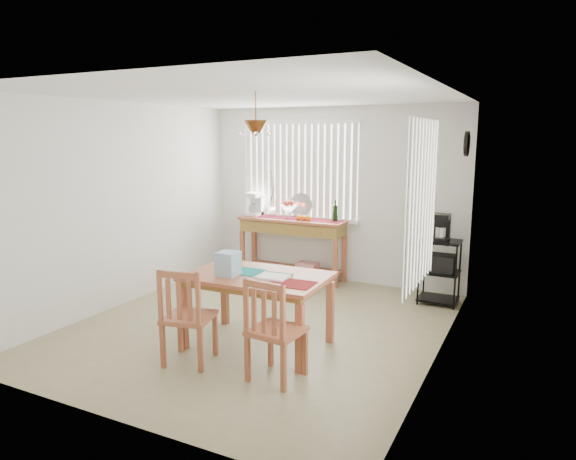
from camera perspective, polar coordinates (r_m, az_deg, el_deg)
The scene contains 10 objects.
ground at distance 6.07m, azimuth -3.22°, elevation -10.62°, with size 4.00×4.50×0.01m, color #999068.
room_shell at distance 5.70m, azimuth -3.29°, elevation 5.56°, with size 4.20×4.70×2.70m.
sideboard at distance 7.82m, azimuth 0.54°, elevation -0.42°, with size 1.66×0.47×0.94m.
sideboard_items at distance 7.90m, azimuth -1.25°, elevation 2.47°, with size 1.58×0.40×0.72m.
wire_cart at distance 6.98m, azimuth 16.49°, elevation -3.81°, with size 0.50×0.40×0.85m.
cart_items at distance 6.88m, azimuth 16.72°, elevation 0.23°, with size 0.20×0.24×0.35m.
dining_table at distance 5.33m, azimuth -3.40°, elevation -5.88°, with size 1.45×0.95×0.77m.
table_items at distance 5.24m, azimuth -5.41°, elevation -4.13°, with size 1.11×0.51×0.25m.
chair_left at distance 5.05m, azimuth -11.16°, elevation -9.47°, with size 0.53×0.53×0.96m.
chair_right at distance 4.64m, azimuth -1.57°, elevation -11.12°, with size 0.48×0.48×0.95m.
Camera 1 is at (2.82, -4.91, 2.17)m, focal length 32.00 mm.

